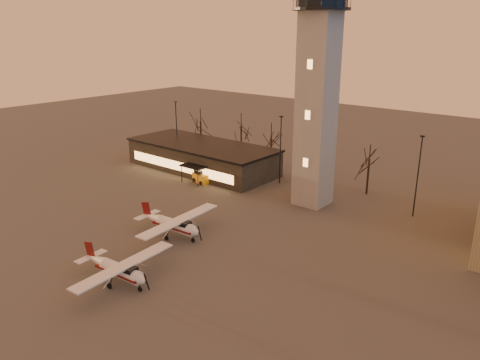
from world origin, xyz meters
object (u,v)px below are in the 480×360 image
Objects in this scene: control_tower at (318,77)px; service_cart at (201,178)px; cessna_front at (123,274)px; cessna_rear at (177,228)px; terminal at (202,157)px.

service_cart is (-17.37, -2.98, -15.62)m from control_tower.
cessna_front is at bearing -94.54° from control_tower.
control_tower reaches higher than cessna_rear.
terminal is 7.92× the size of service_cart.
cessna_front is 3.41× the size of service_cart.
terminal is at bearing 118.46° from cessna_front.
cessna_rear is at bearing 105.45° from cessna_front.
terminal is at bearing 146.26° from service_cart.
cessna_rear is (-5.87, -18.66, -15.24)m from control_tower.
cessna_front is at bearing -57.25° from terminal.
service_cart is at bearing -170.25° from control_tower.
cessna_rear is (-3.59, 10.01, 0.06)m from cessna_front.
terminal is 26.22m from cessna_rear.
terminal is 2.20× the size of cessna_rear.
cessna_rear reaches higher than cessna_front.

